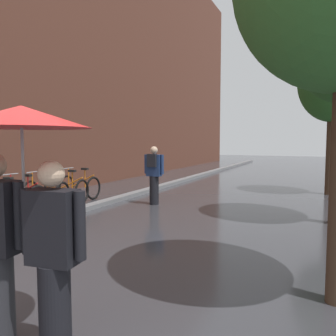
{
  "coord_description": "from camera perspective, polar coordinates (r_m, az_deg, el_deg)",
  "views": [
    {
      "loc": [
        2.29,
        -1.67,
        1.8
      ],
      "look_at": [
        0.03,
        3.33,
        1.35
      ],
      "focal_mm": 36.07,
      "sensor_mm": 36.0,
      "label": 1
    }
  ],
  "objects": [
    {
      "name": "parked_bicycle_5",
      "position": [
        10.21,
        -16.76,
        -3.54
      ],
      "size": [
        1.15,
        0.81,
        0.96
      ],
      "color": "black",
      "rests_on": "ground"
    },
    {
      "name": "parked_bicycle_3",
      "position": [
        9.36,
        -23.32,
        -4.46
      ],
      "size": [
        1.11,
        0.74,
        0.96
      ],
      "color": "black",
      "rests_on": "ground"
    },
    {
      "name": "pedestrian_walking_midground",
      "position": [
        9.45,
        -2.4,
        -0.96
      ],
      "size": [
        0.59,
        0.34,
        1.64
      ],
      "color": "black",
      "rests_on": "ground"
    },
    {
      "name": "building_facade",
      "position": [
        17.58,
        -22.72,
        19.72
      ],
      "size": [
        8.0,
        36.0,
        12.94
      ],
      "primitive_type": "cube",
      "color": "brown",
      "rests_on": "ground"
    },
    {
      "name": "kerb_strip",
      "position": [
        13.01,
        -0.86,
        -3.02
      ],
      "size": [
        0.3,
        36.0,
        0.12
      ],
      "primitive_type": "cube",
      "color": "slate",
      "rests_on": "ground"
    },
    {
      "name": "street_tree_2",
      "position": [
        12.55,
        26.16,
        12.9
      ],
      "size": [
        2.22,
        2.22,
        5.07
      ],
      "color": "#473323",
      "rests_on": "ground"
    },
    {
      "name": "parked_bicycle_6",
      "position": [
        10.85,
        -14.68,
        -3.03
      ],
      "size": [
        1.09,
        0.72,
        0.96
      ],
      "color": "black",
      "rests_on": "ground"
    },
    {
      "name": "parked_bicycle_2",
      "position": [
        8.79,
        -26.23,
        -5.13
      ],
      "size": [
        1.15,
        0.81,
        0.96
      ],
      "color": "black",
      "rests_on": "ground"
    },
    {
      "name": "parked_bicycle_4",
      "position": [
        9.82,
        -19.9,
        -3.95
      ],
      "size": [
        1.17,
        0.85,
        0.96
      ],
      "color": "black",
      "rests_on": "ground"
    },
    {
      "name": "couple_under_umbrella",
      "position": [
        3.02,
        -23.34,
        -3.52
      ],
      "size": [
        1.15,
        1.12,
        2.08
      ],
      "color": "#2D2D33",
      "rests_on": "ground"
    }
  ]
}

